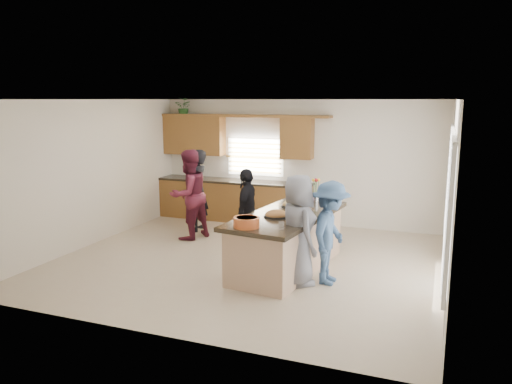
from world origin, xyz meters
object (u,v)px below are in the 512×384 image
at_px(island, 287,243).
at_px(woman_left_back, 197,190).
at_px(woman_left_front, 247,210).
at_px(woman_right_back, 330,233).
at_px(salad_bowl, 246,222).
at_px(woman_left_mid, 189,195).
at_px(woman_right_front, 298,230).

bearing_deg(island, woman_left_back, 153.53).
relative_size(island, woman_left_back, 1.61).
xyz_separation_m(island, woman_left_back, (-2.55, 1.70, 0.43)).
bearing_deg(island, woman_left_front, 151.18).
bearing_deg(woman_left_back, woman_right_back, 58.92).
distance_m(salad_bowl, woman_left_front, 1.97).
distance_m(woman_left_back, woman_right_back, 3.95).
height_order(island, woman_right_back, woman_right_back).
height_order(woman_left_mid, woman_left_front, woman_left_mid).
relative_size(salad_bowl, woman_left_back, 0.22).
bearing_deg(woman_right_back, woman_left_mid, 68.40).
distance_m(salad_bowl, woman_right_front, 0.82).
relative_size(woman_left_back, woman_right_back, 1.10).
xyz_separation_m(woman_left_front, woman_right_front, (1.37, -1.33, 0.07)).
xyz_separation_m(woman_left_back, woman_right_back, (3.36, -2.09, -0.08)).
height_order(salad_bowl, woman_left_back, woman_left_back).
bearing_deg(salad_bowl, woman_right_front, 36.58).
relative_size(salad_bowl, woman_left_front, 0.25).
bearing_deg(woman_right_front, woman_left_back, 11.80).
xyz_separation_m(woman_left_back, woman_left_front, (1.53, -0.96, -0.10)).
bearing_deg(woman_left_front, salad_bowl, 14.37).
height_order(woman_left_front, woman_right_back, woman_right_back).
relative_size(woman_left_mid, woman_left_front, 1.17).
bearing_deg(woman_right_front, island, -9.54).
bearing_deg(woman_left_back, woman_left_mid, 13.09).
relative_size(woman_right_back, woman_right_front, 0.94).
bearing_deg(island, salad_bowl, -98.36).
bearing_deg(salad_bowl, woman_right_back, 31.65).
relative_size(island, woman_left_front, 1.82).
distance_m(island, woman_right_back, 0.96).
bearing_deg(woman_left_back, salad_bowl, 39.96).
height_order(woman_left_mid, woman_right_back, woman_left_mid).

